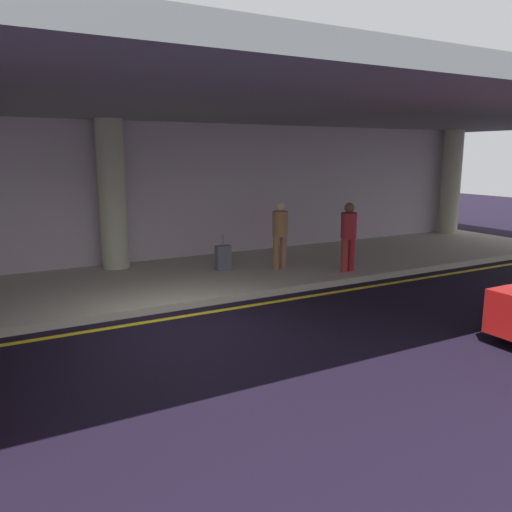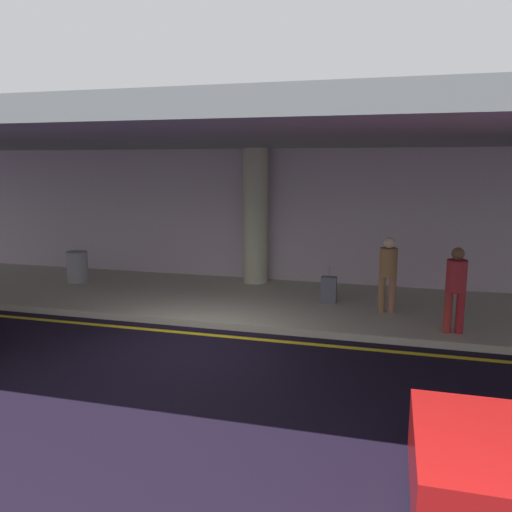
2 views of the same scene
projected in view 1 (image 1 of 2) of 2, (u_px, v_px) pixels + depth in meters
The scene contains 10 objects.
ground_plane at pixel (184, 328), 8.80m from camera, with size 60.00×60.00×0.00m, color black.
sidewalk at pixel (135, 285), 11.45m from camera, with size 26.00×4.20×0.15m, color #B5AE9B.
lane_stripe_yellow at pixel (172, 318), 9.34m from camera, with size 26.00×0.14×0.01m, color yellow.
support_column_far_left at pixel (112, 195), 12.51m from camera, with size 0.67×0.67×3.65m, color #B1B294.
support_column_left_mid at pixel (451, 182), 18.17m from camera, with size 0.67×0.67×3.65m, color #B7B496.
ceiling_overhang at pixel (133, 104), 10.26m from camera, with size 28.00×13.20×0.30m, color slate.
terminal_back_wall at pixel (107, 196), 13.03m from camera, with size 26.00×0.30×3.80m, color #B9A9B6.
traveler_with_luggage at pixel (349, 232), 12.23m from camera, with size 0.38×0.38×1.68m.
person_waiting_for_ride at pixel (280, 230), 12.56m from camera, with size 0.38×0.38×1.68m.
suitcase_upright_primary at pixel (223, 258), 12.47m from camera, with size 0.36×0.22×0.90m.
Camera 1 is at (-2.94, -7.95, 2.96)m, focal length 35.67 mm.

